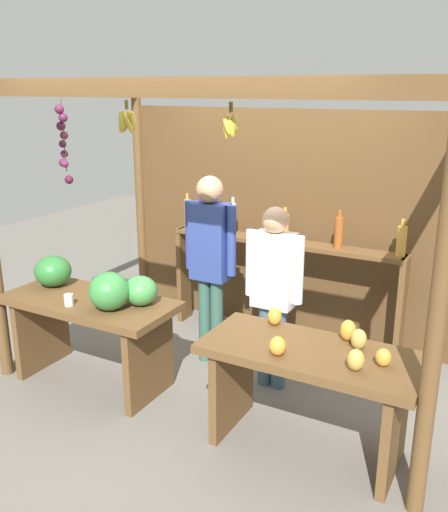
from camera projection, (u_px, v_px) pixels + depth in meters
The scene contains 7 objects.
ground_plane at pixel (235, 369), 4.84m from camera, with size 12.00×12.00×0.00m, color slate.
market_stall at pixel (260, 202), 4.83m from camera, with size 3.50×2.08×2.41m.
fruit_counter_left at pixel (92, 307), 4.44m from camera, with size 1.42×0.64×1.03m.
fruit_counter_right at pixel (311, 374), 3.63m from camera, with size 1.42×0.64×0.88m.
bottle_shelf_unit at pixel (285, 262), 5.16m from camera, with size 2.25×0.22×1.36m.
vendor_man at pixel (210, 254), 4.70m from camera, with size 0.48×0.23×1.66m.
vendor_woman at pixel (274, 283), 4.33m from camera, with size 0.48×0.20×1.50m.
Camera 1 is at (1.99, -3.85, 2.35)m, focal length 39.04 mm.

